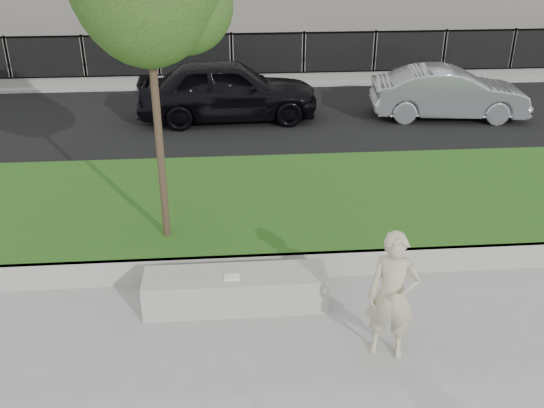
{
  "coord_description": "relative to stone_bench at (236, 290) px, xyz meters",
  "views": [
    {
      "loc": [
        -0.88,
        -6.49,
        4.89
      ],
      "look_at": [
        -0.26,
        1.2,
        1.14
      ],
      "focal_mm": 40.0,
      "sensor_mm": 36.0,
      "label": 1
    }
  ],
  "objects": [
    {
      "name": "ground",
      "position": [
        0.82,
        -0.4,
        -0.25
      ],
      "size": [
        90.0,
        90.0,
        0.0
      ],
      "primitive_type": "plane",
      "color": "gray",
      "rests_on": "ground"
    },
    {
      "name": "grass_bank",
      "position": [
        0.82,
        2.6,
        -0.05
      ],
      "size": [
        34.0,
        4.0,
        0.4
      ],
      "primitive_type": "cube",
      "color": "#123A0E",
      "rests_on": "ground"
    },
    {
      "name": "grass_kerb",
      "position": [
        0.82,
        0.64,
        -0.05
      ],
      "size": [
        34.0,
        0.08,
        0.4
      ],
      "primitive_type": "cube",
      "color": "#9D9A92",
      "rests_on": "ground"
    },
    {
      "name": "street",
      "position": [
        0.82,
        8.1,
        -0.23
      ],
      "size": [
        34.0,
        7.0,
        0.04
      ],
      "primitive_type": "cube",
      "color": "black",
      "rests_on": "ground"
    },
    {
      "name": "far_pavement",
      "position": [
        0.82,
        12.6,
        -0.19
      ],
      "size": [
        34.0,
        3.0,
        0.12
      ],
      "primitive_type": "cube",
      "color": "gray",
      "rests_on": "ground"
    },
    {
      "name": "iron_fence",
      "position": [
        0.82,
        11.6,
        0.29
      ],
      "size": [
        32.0,
        0.3,
        1.5
      ],
      "color": "slate",
      "rests_on": "far_pavement"
    },
    {
      "name": "stone_bench",
      "position": [
        0.0,
        0.0,
        0.0
      ],
      "size": [
        2.46,
        0.61,
        0.5
      ],
      "primitive_type": "cube",
      "color": "#9D9A92",
      "rests_on": "ground"
    },
    {
      "name": "man",
      "position": [
        1.82,
        -1.11,
        0.56
      ],
      "size": [
        0.68,
        0.55,
        1.63
      ],
      "primitive_type": "imported",
      "rotation": [
        0.0,
        0.0,
        -0.3
      ],
      "color": "#BCB391",
      "rests_on": "ground"
    },
    {
      "name": "book",
      "position": [
        -0.05,
        -0.09,
        0.26
      ],
      "size": [
        0.21,
        0.15,
        0.02
      ],
      "primitive_type": "cube",
      "rotation": [
        0.0,
        0.0,
        0.01
      ],
      "color": "white",
      "rests_on": "stone_bench"
    },
    {
      "name": "car_dark",
      "position": [
        0.04,
        8.17,
        0.56
      ],
      "size": [
        4.58,
        1.96,
        1.54
      ],
      "primitive_type": "imported",
      "rotation": [
        0.0,
        0.0,
        1.6
      ],
      "color": "black",
      "rests_on": "street"
    },
    {
      "name": "car_silver",
      "position": [
        5.67,
        7.84,
        0.43
      ],
      "size": [
        4.03,
        1.8,
        1.28
      ],
      "primitive_type": "imported",
      "rotation": [
        0.0,
        0.0,
        1.46
      ],
      "color": "#989AA1",
      "rests_on": "street"
    }
  ]
}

